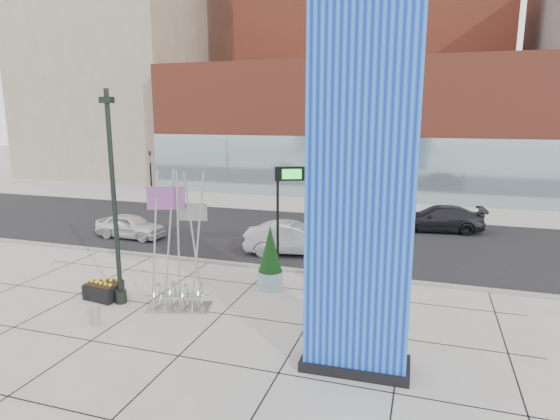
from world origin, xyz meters
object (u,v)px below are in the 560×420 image
(car_white_west, at_px, (130,226))
(public_art_sculpture, at_px, (178,273))
(lamp_post, at_px, (115,220))
(car_silver_mid, at_px, (293,239))
(blue_pylon, at_px, (361,200))
(concrete_bollard, at_px, (95,315))
(overhead_street_sign, at_px, (297,184))

(car_white_west, bearing_deg, public_art_sculpture, -133.83)
(lamp_post, relative_size, car_silver_mid, 1.62)
(blue_pylon, relative_size, car_white_west, 2.46)
(public_art_sculpture, xyz_separation_m, concrete_bollard, (-1.98, -2.00, -0.98))
(blue_pylon, distance_m, concrete_bollard, 9.57)
(public_art_sculpture, xyz_separation_m, overhead_street_sign, (3.24, 3.80, 2.74))
(public_art_sculpture, bearing_deg, concrete_bollard, -149.66)
(concrete_bollard, bearing_deg, lamp_post, 99.82)
(public_art_sculpture, bearing_deg, blue_pylon, -32.78)
(overhead_street_sign, bearing_deg, blue_pylon, -83.59)
(lamp_post, relative_size, public_art_sculpture, 1.53)
(lamp_post, relative_size, concrete_bollard, 11.96)
(overhead_street_sign, bearing_deg, car_white_west, 137.01)
(public_art_sculpture, relative_size, car_silver_mid, 1.06)
(blue_pylon, distance_m, car_white_west, 17.53)
(blue_pylon, distance_m, lamp_post, 9.17)
(blue_pylon, height_order, car_silver_mid, blue_pylon)
(concrete_bollard, relative_size, car_white_west, 0.16)
(car_white_west, bearing_deg, lamp_post, -144.81)
(blue_pylon, height_order, lamp_post, blue_pylon)
(lamp_post, bearing_deg, blue_pylon, -12.10)
(overhead_street_sign, bearing_deg, public_art_sculpture, -153.30)
(concrete_bollard, height_order, car_white_west, car_white_west)
(lamp_post, distance_m, overhead_street_sign, 6.89)
(blue_pylon, distance_m, overhead_street_sign, 6.80)
(blue_pylon, xyz_separation_m, car_silver_mid, (-4.52, 9.59, -3.87))
(concrete_bollard, distance_m, car_white_west, 11.13)
(public_art_sculpture, distance_m, car_silver_mid, 7.77)
(overhead_street_sign, bearing_deg, concrete_bollard, -154.85)
(blue_pylon, xyz_separation_m, concrete_bollard, (-8.53, 0.11, -4.33))
(public_art_sculpture, relative_size, overhead_street_sign, 1.05)
(blue_pylon, distance_m, car_silver_mid, 11.29)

